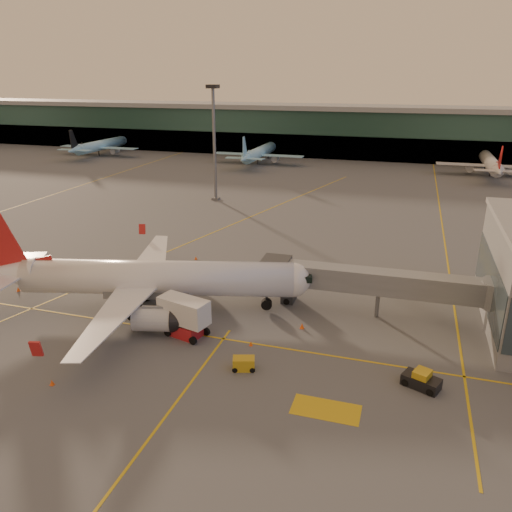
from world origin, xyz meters
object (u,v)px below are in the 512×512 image
(main_airplane, at_px, (147,279))
(catering_truck, at_px, (185,315))
(gpu_cart, at_px, (244,364))
(pushback_tug, at_px, (421,380))

(main_airplane, bearing_deg, catering_truck, -48.44)
(catering_truck, distance_m, gpu_cart, 9.86)
(gpu_cart, bearing_deg, main_airplane, 131.77)
(main_airplane, relative_size, gpu_cart, 16.18)
(pushback_tug, bearing_deg, main_airplane, -169.79)
(main_airplane, height_order, pushback_tug, main_airplane)
(main_airplane, xyz_separation_m, catering_truck, (7.22, -4.82, -1.49))
(gpu_cart, bearing_deg, pushback_tug, -9.95)
(main_airplane, distance_m, gpu_cart, 18.65)
(catering_truck, relative_size, gpu_cart, 2.47)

